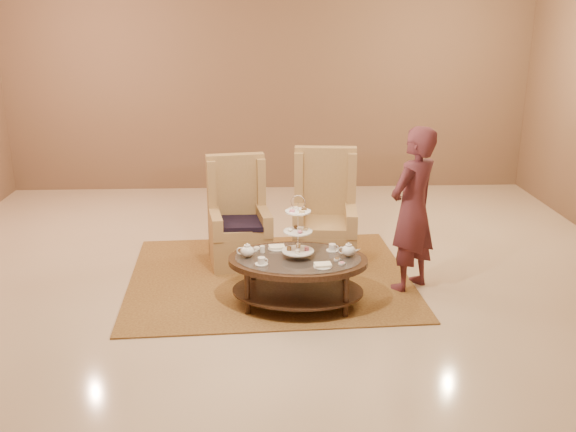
{
  "coord_description": "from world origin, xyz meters",
  "views": [
    {
      "loc": [
        -0.14,
        -5.9,
        2.7
      ],
      "look_at": [
        0.12,
        0.2,
        0.74
      ],
      "focal_mm": 40.0,
      "sensor_mm": 36.0,
      "label": 1
    }
  ],
  "objects_px": {
    "armchair_left": "(239,227)",
    "armchair_right": "(324,225)",
    "tea_table": "(298,266)",
    "person": "(413,210)"
  },
  "relations": [
    {
      "from": "armchair_left",
      "to": "armchair_right",
      "type": "distance_m",
      "value": 0.96
    },
    {
      "from": "tea_table",
      "to": "armchair_left",
      "type": "height_order",
      "value": "armchair_left"
    },
    {
      "from": "tea_table",
      "to": "armchair_left",
      "type": "xyz_separation_m",
      "value": [
        -0.59,
        1.17,
        0.0
      ]
    },
    {
      "from": "armchair_right",
      "to": "armchair_left",
      "type": "bearing_deg",
      "value": -176.3
    },
    {
      "from": "tea_table",
      "to": "armchair_left",
      "type": "distance_m",
      "value": 1.31
    },
    {
      "from": "armchair_left",
      "to": "armchair_right",
      "type": "height_order",
      "value": "armchair_right"
    },
    {
      "from": "tea_table",
      "to": "person",
      "type": "xyz_separation_m",
      "value": [
        1.15,
        0.36,
        0.43
      ]
    },
    {
      "from": "armchair_right",
      "to": "person",
      "type": "distance_m",
      "value": 1.18
    },
    {
      "from": "armchair_left",
      "to": "person",
      "type": "xyz_separation_m",
      "value": [
        1.74,
        -0.81,
        0.43
      ]
    },
    {
      "from": "tea_table",
      "to": "armchair_left",
      "type": "bearing_deg",
      "value": 122.94
    }
  ]
}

